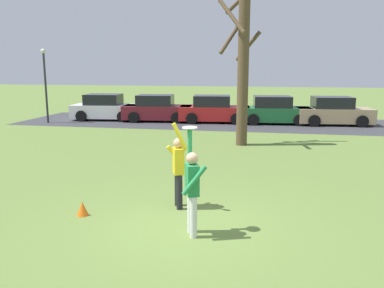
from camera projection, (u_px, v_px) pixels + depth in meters
name	position (u px, v px, depth m)	size (l,w,h in m)	color
ground_plane	(189.00, 229.00, 8.10)	(120.00, 120.00, 0.00)	olive
person_catcher	(192.00, 186.00, 7.63)	(0.49, 0.59, 2.08)	silver
person_defender	(178.00, 167.00, 9.15)	(0.58, 0.65, 2.04)	black
frisbee_disc	(190.00, 128.00, 7.64)	(0.29, 0.29, 0.02)	white
parked_car_white	(106.00, 108.00, 24.63)	(4.26, 2.35, 1.59)	white
parked_car_maroon	(157.00, 109.00, 24.03)	(4.26, 2.35, 1.59)	maroon
parked_car_red	(214.00, 110.00, 23.52)	(4.26, 2.35, 1.59)	red
parked_car_green	(274.00, 111.00, 23.01)	(4.26, 2.35, 1.59)	#1E6633
parked_car_tan	(333.00, 112.00, 22.52)	(4.26, 2.35, 1.59)	tan
parking_strip	(212.00, 122.00, 23.59)	(22.78, 6.40, 0.01)	#38383D
bare_tree_tall	(242.00, 63.00, 16.22)	(1.79, 2.12, 6.73)	brown
lamppost_by_lot	(45.00, 78.00, 22.94)	(0.28, 0.28, 4.26)	#2D2D33
field_cone_orange	(83.00, 208.00, 8.79)	(0.26, 0.26, 0.32)	orange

